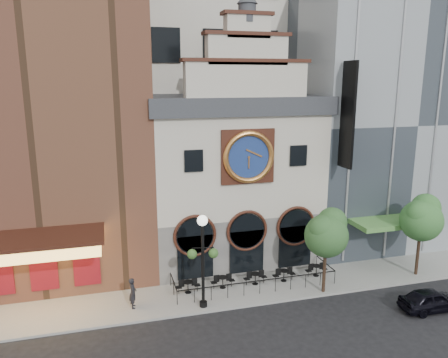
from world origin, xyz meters
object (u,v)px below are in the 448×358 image
bistro_2 (255,278)px  bistro_4 (316,270)px  pedestrian (133,293)px  lamppost (203,251)px  bistro_0 (188,286)px  bistro_1 (223,281)px  bistro_3 (284,274)px  tree_left (327,232)px  car_right (432,300)px  tree_right (422,217)px

bistro_2 → bistro_4: bearing=0.8°
pedestrian → lamppost: bearing=-103.2°
bistro_0 → bistro_1: bearing=1.6°
bistro_2 → bistro_3: 2.02m
bistro_4 → tree_left: bearing=-104.6°
car_right → bistro_4: bearing=40.8°
lamppost → tree_left: lamppost is taller
tree_right → bistro_1: bearing=173.4°
lamppost → bistro_1: bearing=58.2°
car_right → tree_right: bearing=-26.5°
pedestrian → tree_right: size_ratio=0.33×
bistro_4 → tree_right: (6.92, -1.57, 3.71)m
bistro_4 → tree_left: 4.19m
bistro_3 → pedestrian: pedestrian is taller
bistro_4 → pedestrian: bearing=-175.5°
bistro_3 → tree_right: size_ratio=0.28×
bistro_2 → car_right: (9.13, -5.71, 0.06)m
bistro_4 → lamppost: bearing=-166.8°
bistro_1 → tree_right: 14.23m
bistro_0 → tree_right: size_ratio=0.28×
bistro_4 → car_right: (4.63, -5.77, 0.06)m
bistro_2 → pedestrian: bearing=-173.5°
bistro_1 → bistro_3: bearing=-1.9°
pedestrian → tree_right: 19.74m
bistro_0 → pedestrian: bearing=-165.1°
tree_left → car_right: bearing=-34.9°
bistro_4 → tree_right: tree_right is taller
lamppost → tree_left: 7.93m
bistro_2 → bistro_4: same height
bistro_0 → bistro_2: bearing=-0.1°
bistro_3 → tree_right: bearing=-8.7°
bistro_1 → lamppost: lamppost is taller
tree_left → bistro_2: bearing=152.0°
bistro_1 → tree_left: (6.16, -2.17, 3.55)m
bistro_1 → bistro_4: (6.72, -0.01, 0.00)m
bistro_2 → bistro_3: same height
bistro_0 → car_right: bearing=-22.7°
bistro_1 → tree_right: bearing=-6.6°
bistro_0 → bistro_4: (9.04, 0.05, 0.00)m
bistro_4 → tree_left: tree_left is taller
bistro_0 → car_right: car_right is taller
bistro_0 → tree_right: 16.45m
bistro_1 → car_right: car_right is taller
car_right → pedestrian: pedestrian is taller
bistro_3 → tree_right: tree_right is taller
bistro_2 → tree_right: (11.42, -1.51, 3.71)m
bistro_2 → lamppost: 5.39m
bistro_4 → tree_left: size_ratio=0.29×
bistro_4 → lamppost: lamppost is taller
bistro_4 → lamppost: (-8.47, -1.98, 3.08)m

